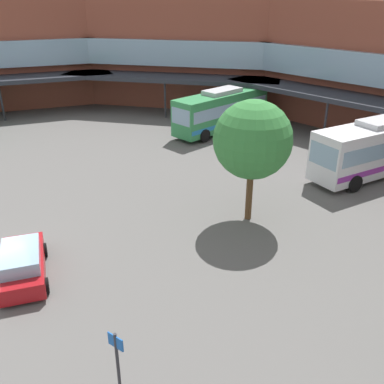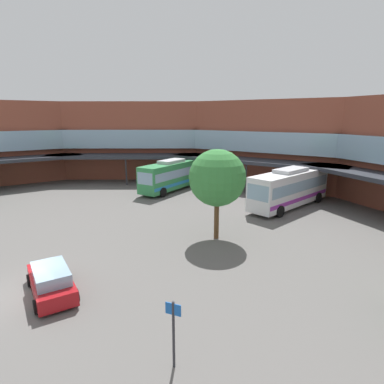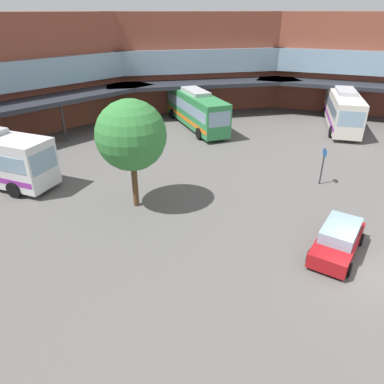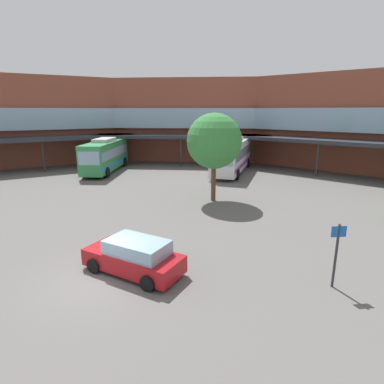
{
  "view_description": "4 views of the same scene",
  "coord_description": "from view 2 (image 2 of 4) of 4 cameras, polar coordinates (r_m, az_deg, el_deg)",
  "views": [
    {
      "loc": [
        18.43,
        0.84,
        11.63
      ],
      "look_at": [
        2.0,
        8.74,
        3.06
      ],
      "focal_mm": 40.23,
      "sensor_mm": 36.0,
      "label": 1
    },
    {
      "loc": [
        17.13,
        -2.86,
        8.97
      ],
      "look_at": [
        -2.8,
        13.31,
        2.88
      ],
      "focal_mm": 30.04,
      "sensor_mm": 36.0,
      "label": 2
    },
    {
      "loc": [
        -15.55,
        1.03,
        11.06
      ],
      "look_at": [
        1.34,
        9.32,
        1.41
      ],
      "focal_mm": 33.26,
      "sensor_mm": 36.0,
      "label": 3
    },
    {
      "loc": [
        7.94,
        -9.56,
        6.88
      ],
      "look_at": [
        -0.16,
        10.39,
        1.21
      ],
      "focal_mm": 29.26,
      "sensor_mm": 36.0,
      "label": 4
    }
  ],
  "objects": [
    {
      "name": "ground_plane",
      "position": [
        19.54,
        -27.09,
        -15.55
      ],
      "size": [
        117.0,
        117.0,
        0.0
      ],
      "primitive_type": "plane",
      "color": "#605E5B"
    },
    {
      "name": "station_building",
      "position": [
        27.54,
        12.08,
        5.81
      ],
      "size": [
        74.51,
        46.99,
        10.93
      ],
      "color": "brown",
      "rests_on": "ground"
    },
    {
      "name": "bus_0",
      "position": [
        39.53,
        -3.64,
        3.05
      ],
      "size": [
        5.55,
        10.33,
        3.78
      ],
      "rotation": [
        0.0,
        0.0,
        5.04
      ],
      "color": "#338C4C",
      "rests_on": "ground"
    },
    {
      "name": "bus_2",
      "position": [
        33.53,
        16.95,
        0.75
      ],
      "size": [
        3.5,
        11.07,
        3.93
      ],
      "rotation": [
        0.0,
        0.0,
        4.79
      ],
      "color": "white",
      "rests_on": "ground"
    },
    {
      "name": "parked_car",
      "position": [
        18.51,
        -23.73,
        -14.26
      ],
      "size": [
        4.59,
        2.45,
        1.53
      ],
      "rotation": [
        0.0,
        0.0,
        3.02
      ],
      "color": "#A51419",
      "rests_on": "ground"
    },
    {
      "name": "plaza_tree",
      "position": [
        23.23,
        4.5,
        2.48
      ],
      "size": [
        4.15,
        4.15,
        6.7
      ],
      "color": "brown",
      "rests_on": "ground"
    },
    {
      "name": "stop_sign_post",
      "position": [
        12.42,
        -3.31,
        -22.91
      ],
      "size": [
        0.55,
        0.32,
        2.67
      ],
      "color": "#2D2D33",
      "rests_on": "ground"
    }
  ]
}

